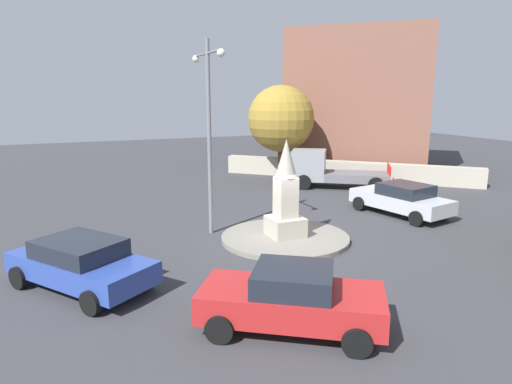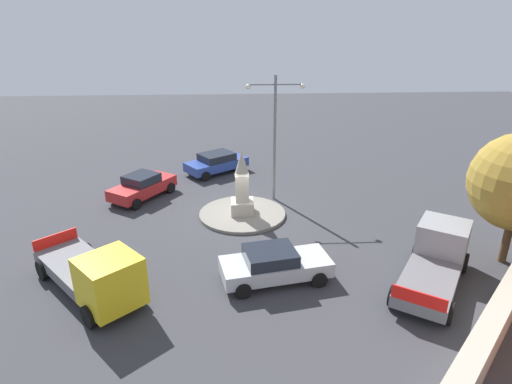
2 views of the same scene
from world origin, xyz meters
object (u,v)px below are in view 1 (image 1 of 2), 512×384
at_px(car_blue_parked_right, 81,263).
at_px(truck_grey_near_island, 326,170).
at_px(car_silver_far_side, 402,199).
at_px(corner_building, 362,101).
at_px(streetlamp, 209,119).
at_px(tree_near_wall, 281,119).
at_px(monument, 286,197).
at_px(car_red_parked_left, 292,298).

relative_size(car_blue_parked_right, truck_grey_near_island, 0.81).
height_order(car_silver_far_side, corner_building, corner_building).
xyz_separation_m(streetlamp, car_silver_far_side, (0.81, 8.59, -3.64)).
distance_m(car_blue_parked_right, truck_grey_near_island, 16.64).
relative_size(streetlamp, tree_near_wall, 1.24).
distance_m(monument, tree_near_wall, 12.86).
height_order(car_red_parked_left, corner_building, corner_building).
xyz_separation_m(truck_grey_near_island, corner_building, (-5.50, 6.28, 3.79)).
bearing_deg(streetlamp, corner_building, 126.91).
distance_m(monument, car_blue_parked_right, 7.35).
height_order(car_blue_parked_right, corner_building, corner_building).
bearing_deg(truck_grey_near_island, tree_near_wall, -162.49).
bearing_deg(car_red_parked_left, car_silver_far_side, 127.38).
xyz_separation_m(monument, car_blue_parked_right, (1.58, -7.12, -0.89)).
xyz_separation_m(corner_building, tree_near_wall, (1.86, -7.43, -1.04)).
relative_size(monument, streetlamp, 0.49).
relative_size(streetlamp, car_red_parked_left, 1.63).
distance_m(monument, corner_building, 18.80).
bearing_deg(streetlamp, car_blue_parked_right, -54.22).
distance_m(car_silver_far_side, truck_grey_near_island, 6.68).
xyz_separation_m(car_blue_parked_right, corner_building, (-14.89, 20.02, 4.05)).
height_order(streetlamp, car_red_parked_left, streetlamp).
height_order(car_silver_far_side, car_red_parked_left, car_red_parked_left).
height_order(streetlamp, corner_building, corner_building).
relative_size(corner_building, tree_near_wall, 1.64).
xyz_separation_m(car_blue_parked_right, car_red_parked_left, (4.31, 4.29, 0.01)).
height_order(truck_grey_near_island, tree_near_wall, tree_near_wall).
bearing_deg(truck_grey_near_island, car_silver_far_side, -2.24).
xyz_separation_m(truck_grey_near_island, tree_near_wall, (-3.64, -1.15, 2.75)).
distance_m(car_red_parked_left, corner_building, 25.14).
height_order(monument, car_blue_parked_right, monument).
relative_size(car_blue_parked_right, car_silver_far_side, 0.96).
height_order(car_red_parked_left, truck_grey_near_island, truck_grey_near_island).
bearing_deg(car_silver_far_side, car_blue_parked_right, -78.62).
distance_m(car_red_parked_left, tree_near_wall, 19.45).
bearing_deg(tree_near_wall, monument, -25.53).
distance_m(truck_grey_near_island, corner_building, 9.17).
distance_m(streetlamp, car_red_parked_left, 8.65).
bearing_deg(corner_building, truck_grey_near_island, -48.79).
bearing_deg(car_red_parked_left, corner_building, 140.66).
bearing_deg(corner_building, tree_near_wall, -75.93).
bearing_deg(monument, corner_building, 135.90).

